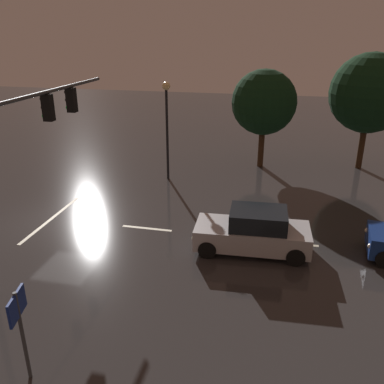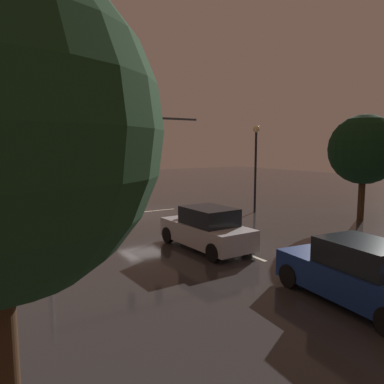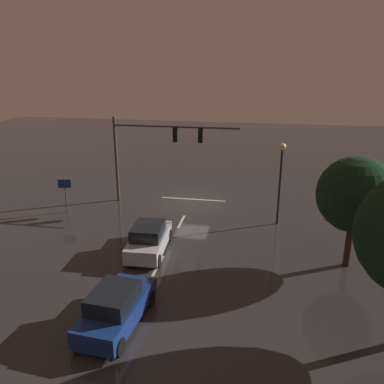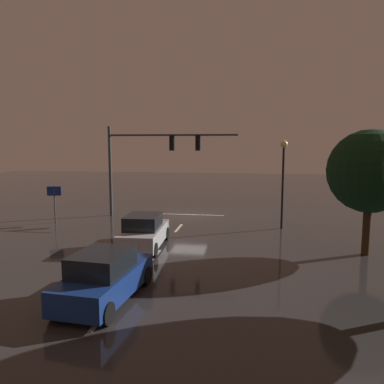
{
  "view_description": "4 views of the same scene",
  "coord_description": "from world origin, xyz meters",
  "px_view_note": "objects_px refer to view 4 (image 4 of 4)",
  "views": [
    {
      "loc": [
        14.88,
        9.29,
        7.94
      ],
      "look_at": [
        0.39,
        6.07,
        2.01
      ],
      "focal_mm": 38.2,
      "sensor_mm": 36.0,
      "label": 1
    },
    {
      "loc": [
        8.89,
        20.65,
        4.09
      ],
      "look_at": [
        0.15,
        6.2,
        2.01
      ],
      "focal_mm": 34.37,
      "sensor_mm": 36.0,
      "label": 2
    },
    {
      "loc": [
        -5.05,
        27.76,
        10.33
      ],
      "look_at": [
        -0.82,
        4.51,
        2.32
      ],
      "focal_mm": 36.86,
      "sensor_mm": 36.0,
      "label": 3
    },
    {
      "loc": [
        -4.3,
        26.38,
        5.2
      ],
      "look_at": [
        -1.18,
        6.18,
        2.56
      ],
      "focal_mm": 35.17,
      "sensor_mm": 36.0,
      "label": 4
    }
  ],
  "objects_px": {
    "street_lamp_left_kerb": "(283,168)",
    "tree_left_near": "(370,171)",
    "traffic_signal_assembly": "(151,153)",
    "car_approaching": "(144,232)",
    "route_sign": "(54,196)",
    "car_distant": "(104,277)"
  },
  "relations": [
    {
      "from": "route_sign",
      "to": "tree_left_near",
      "type": "xyz_separation_m",
      "value": [
        -18.04,
        4.4,
        2.15
      ]
    },
    {
      "from": "traffic_signal_assembly",
      "to": "car_approaching",
      "type": "height_order",
      "value": "traffic_signal_assembly"
    },
    {
      "from": "traffic_signal_assembly",
      "to": "tree_left_near",
      "type": "xyz_separation_m",
      "value": [
        -12.31,
        7.48,
        -0.6
      ]
    },
    {
      "from": "traffic_signal_assembly",
      "to": "car_distant",
      "type": "relative_size",
      "value": 2.05
    },
    {
      "from": "traffic_signal_assembly",
      "to": "tree_left_near",
      "type": "height_order",
      "value": "traffic_signal_assembly"
    },
    {
      "from": "car_distant",
      "to": "street_lamp_left_kerb",
      "type": "xyz_separation_m",
      "value": [
        -6.68,
        -11.8,
        2.94
      ]
    },
    {
      "from": "car_approaching",
      "to": "street_lamp_left_kerb",
      "type": "relative_size",
      "value": 0.82
    },
    {
      "from": "traffic_signal_assembly",
      "to": "car_distant",
      "type": "xyz_separation_m",
      "value": [
        -2.18,
        14.3,
        -3.73
      ]
    },
    {
      "from": "traffic_signal_assembly",
      "to": "route_sign",
      "type": "height_order",
      "value": "traffic_signal_assembly"
    },
    {
      "from": "street_lamp_left_kerb",
      "to": "route_sign",
      "type": "xyz_separation_m",
      "value": [
        14.58,
        0.58,
        -1.96
      ]
    },
    {
      "from": "traffic_signal_assembly",
      "to": "route_sign",
      "type": "distance_m",
      "value": 7.06
    },
    {
      "from": "traffic_signal_assembly",
      "to": "route_sign",
      "type": "xyz_separation_m",
      "value": [
        5.73,
        3.08,
        -2.75
      ]
    },
    {
      "from": "car_approaching",
      "to": "street_lamp_left_kerb",
      "type": "distance_m",
      "value": 9.44
    },
    {
      "from": "street_lamp_left_kerb",
      "to": "tree_left_near",
      "type": "relative_size",
      "value": 0.92
    },
    {
      "from": "route_sign",
      "to": "car_distant",
      "type": "bearing_deg",
      "value": 125.16
    },
    {
      "from": "traffic_signal_assembly",
      "to": "car_approaching",
      "type": "xyz_separation_m",
      "value": [
        -1.69,
        7.89,
        -3.73
      ]
    },
    {
      "from": "car_distant",
      "to": "route_sign",
      "type": "distance_m",
      "value": 13.76
    },
    {
      "from": "car_distant",
      "to": "tree_left_near",
      "type": "relative_size",
      "value": 0.77
    },
    {
      "from": "car_approaching",
      "to": "tree_left_near",
      "type": "xyz_separation_m",
      "value": [
        -10.63,
        -0.41,
        3.13
      ]
    },
    {
      "from": "car_approaching",
      "to": "street_lamp_left_kerb",
      "type": "bearing_deg",
      "value": -143.12
    },
    {
      "from": "street_lamp_left_kerb",
      "to": "tree_left_near",
      "type": "distance_m",
      "value": 6.06
    },
    {
      "from": "traffic_signal_assembly",
      "to": "route_sign",
      "type": "relative_size",
      "value": 3.71
    }
  ]
}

